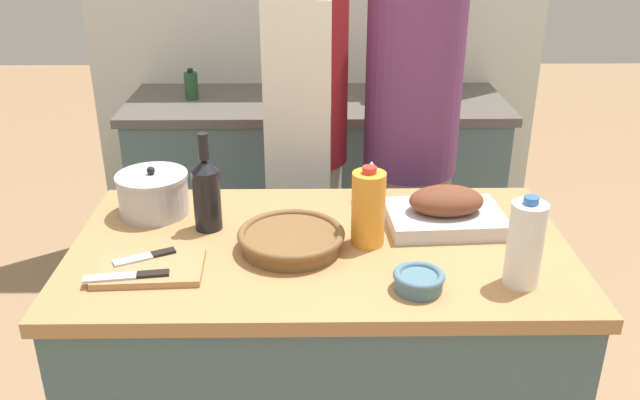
# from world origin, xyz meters

# --- Properties ---
(kitchen_island) EXTENTS (1.36, 0.75, 0.91)m
(kitchen_island) POSITION_xyz_m (0.00, 0.00, 0.45)
(kitchen_island) COLOR #4C666B
(kitchen_island) RESTS_ON ground_plane
(back_counter) EXTENTS (1.76, 0.60, 0.90)m
(back_counter) POSITION_xyz_m (0.00, 1.42, 0.45)
(back_counter) COLOR #4C666B
(back_counter) RESTS_ON ground_plane
(back_wall) EXTENTS (2.26, 0.10, 2.55)m
(back_wall) POSITION_xyz_m (0.00, 1.77, 1.27)
(back_wall) COLOR silver
(back_wall) RESTS_ON ground_plane
(roasting_pan) EXTENTS (0.34, 0.25, 0.12)m
(roasting_pan) POSITION_xyz_m (0.36, 0.11, 0.95)
(roasting_pan) COLOR #BCBCC1
(roasting_pan) RESTS_ON kitchen_island
(wicker_basket) EXTENTS (0.29, 0.29, 0.06)m
(wicker_basket) POSITION_xyz_m (-0.08, -0.03, 0.94)
(wicker_basket) COLOR brown
(wicker_basket) RESTS_ON kitchen_island
(cutting_board) EXTENTS (0.28, 0.19, 0.02)m
(cutting_board) POSITION_xyz_m (-0.44, -0.15, 0.91)
(cutting_board) COLOR #AD7F51
(cutting_board) RESTS_ON kitchen_island
(stock_pot) EXTENTS (0.21, 0.21, 0.15)m
(stock_pot) POSITION_xyz_m (-0.50, 0.20, 0.97)
(stock_pot) COLOR #B7B7BC
(stock_pot) RESTS_ON kitchen_island
(mixing_bowl) EXTENTS (0.13, 0.13, 0.05)m
(mixing_bowl) POSITION_xyz_m (0.23, -0.24, 0.93)
(mixing_bowl) COLOR slate
(mixing_bowl) RESTS_ON kitchen_island
(juice_jug) EXTENTS (0.09, 0.09, 0.23)m
(juice_jug) POSITION_xyz_m (0.13, -0.00, 1.01)
(juice_jug) COLOR orange
(juice_jug) RESTS_ON kitchen_island
(milk_jug) EXTENTS (0.09, 0.09, 0.23)m
(milk_jug) POSITION_xyz_m (0.49, -0.22, 1.02)
(milk_jug) COLOR white
(milk_jug) RESTS_ON kitchen_island
(wine_bottle_green) EXTENTS (0.08, 0.08, 0.29)m
(wine_bottle_green) POSITION_xyz_m (-0.32, 0.10, 1.02)
(wine_bottle_green) COLOR black
(wine_bottle_green) RESTS_ON kitchen_island
(wine_glass_left) EXTENTS (0.08, 0.08, 0.13)m
(wine_glass_left) POSITION_xyz_m (0.16, 0.28, 1.00)
(wine_glass_left) COLOR silver
(wine_glass_left) RESTS_ON kitchen_island
(knife_chef) EXTENTS (0.21, 0.06, 0.01)m
(knife_chef) POSITION_xyz_m (-0.47, -0.20, 0.93)
(knife_chef) COLOR #B7B7BC
(knife_chef) RESTS_ON cutting_board
(knife_paring) EXTENTS (0.16, 0.10, 0.01)m
(knife_paring) POSITION_xyz_m (-0.45, -0.11, 0.93)
(knife_paring) COLOR #B7B7BC
(knife_paring) RESTS_ON cutting_board
(condiment_bottle_tall) EXTENTS (0.06, 0.06, 0.19)m
(condiment_bottle_tall) POSITION_xyz_m (0.28, 1.39, 0.99)
(condiment_bottle_tall) COLOR maroon
(condiment_bottle_tall) RESTS_ON back_counter
(condiment_bottle_short) EXTENTS (0.06, 0.06, 0.14)m
(condiment_bottle_short) POSITION_xyz_m (-0.58, 1.44, 0.97)
(condiment_bottle_short) COLOR #234C28
(condiment_bottle_short) RESTS_ON back_counter
(person_cook_aproned) EXTENTS (0.31, 0.33, 1.79)m
(person_cook_aproned) POSITION_xyz_m (-0.05, 0.76, 1.01)
(person_cook_aproned) COLOR beige
(person_cook_aproned) RESTS_ON ground_plane
(person_cook_guest) EXTENTS (0.34, 0.34, 1.73)m
(person_cook_guest) POSITION_xyz_m (0.34, 0.72, 0.96)
(person_cook_guest) COLOR beige
(person_cook_guest) RESTS_ON ground_plane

